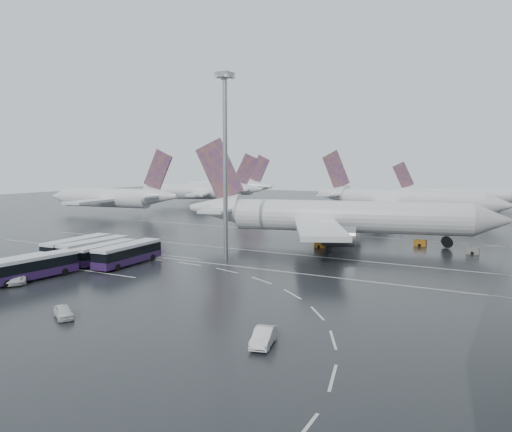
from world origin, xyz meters
The scene contains 25 objects.
ground centered at (0.00, 0.00, 0.00)m, with size 420.00×420.00×0.00m, color black.
lane_marking_near centered at (0.00, -2.00, 0.01)m, with size 120.00×0.25×0.01m, color silver.
lane_marking_mid centered at (0.00, 12.00, 0.01)m, with size 120.00×0.25×0.01m, color silver.
lane_marking_far centered at (0.00, 40.00, 0.01)m, with size 120.00×0.25×0.01m, color silver.
bus_bay_line_south centered at (-24.00, -16.00, 0.01)m, with size 28.00×0.25×0.01m, color silver.
bus_bay_line_north centered at (-24.00, 0.00, 0.01)m, with size 28.00×0.25×0.01m, color silver.
airliner_main centered at (4.23, 27.05, 5.49)m, with size 64.05×55.36×21.93m.
airliner_gate_b centered at (5.29, 82.48, 5.22)m, with size 59.93×53.13×20.87m.
airliner_gate_c centered at (13.28, 132.22, 4.33)m, with size 48.53×44.31×17.30m.
jet_remote_west centered at (-78.10, 48.74, 5.41)m, with size 48.15×38.89×20.94m.
jet_remote_mid centered at (-74.11, 94.30, 5.32)m, with size 45.09×36.83×20.60m.
jet_remote_far centered at (-83.15, 125.12, 5.28)m, with size 46.94×37.82×20.45m.
bus_row_near_a centered at (-29.53, -9.23, 1.89)m, with size 4.36×14.21×3.44m.
bus_row_near_b centered at (-25.83, -8.88, 1.85)m, with size 3.39×13.72×3.37m.
bus_row_near_c centered at (-22.30, -9.77, 1.72)m, with size 3.75×12.90×3.13m.
bus_row_near_d centered at (-17.50, -9.47, 1.89)m, with size 4.15×14.13×3.43m.
bus_row_far_b centered at (-25.05, -25.31, 1.64)m, with size 3.18×12.20×2.98m.
bus_row_far_c centered at (-21.94, -24.26, 1.87)m, with size 4.06×13.99×3.40m.
van_curve_a centered at (-22.42, -26.42, 0.89)m, with size 2.96×6.41×1.78m, color silver.
van_curve_b centered at (-3.58, -34.09, 0.69)m, with size 1.63×4.06×1.38m, color silver.
van_curve_c centered at (18.89, -30.83, 0.79)m, with size 1.68×4.81×1.58m, color silver.
floodlight_mast centered at (-6.06, 2.19, 19.84)m, with size 2.42×2.42×31.54m.
gse_cart_belly_c centered at (3.58, 21.55, 0.54)m, with size 1.99×1.18×1.08m, color #AD6917.
gse_cart_belly_d centered at (30.73, 28.25, 0.59)m, with size 2.18×1.29×1.19m, color slate.
gse_cart_belly_e centered at (20.59, 32.78, 0.63)m, with size 2.32×1.37×1.27m, color #AD6917.
Camera 1 is at (39.46, -69.52, 16.42)m, focal length 35.00 mm.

